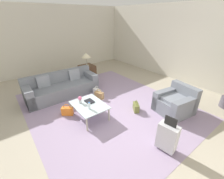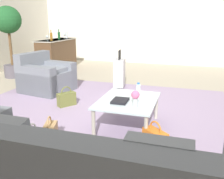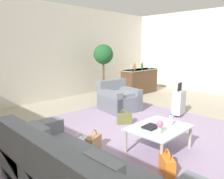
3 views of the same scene
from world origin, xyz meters
The scene contains 20 objects.
ground_plane centered at (0.00, 0.00, 0.00)m, with size 12.00×12.00×0.00m, color #A89E89.
wall_back centered at (0.00, 4.06, 1.55)m, with size 10.24×0.12×3.10m, color beige.
area_rug centered at (-0.60, 0.20, 0.00)m, with size 5.20×4.40×0.01m, color #9984A3.
armchair centered at (0.91, 1.67, 0.29)m, with size 1.02×1.06×0.81m.
coffee_table centered at (-0.40, -0.50, 0.37)m, with size 1.00×0.78×0.42m.
water_bottle centered at (-0.20, -0.60, 0.51)m, with size 0.06×0.06×0.20m.
coffee_table_book centered at (-0.52, -0.42, 0.44)m, with size 0.27×0.20×0.03m, color black.
flower_vase centered at (-0.62, -0.65, 0.54)m, with size 0.11×0.11×0.21m.
bar_console centered at (3.10, 2.60, 0.47)m, with size 1.58×0.57×0.91m.
wine_glass_leftmost centered at (2.56, 2.57, 1.02)m, with size 0.08×0.08×0.15m.
wine_glass_left_of_centre centered at (3.64, 2.61, 1.02)m, with size 0.08×0.08×0.15m.
wine_bottle_amber centered at (2.65, 2.49, 1.03)m, with size 0.07×0.07×0.30m.
wine_bottle_green centered at (3.08, 2.49, 1.03)m, with size 0.07×0.07×0.30m.
wine_bottle_clear centered at (3.57, 2.49, 1.03)m, with size 0.07×0.07×0.30m.
suitcase_silver centered at (1.60, 0.20, 0.36)m, with size 0.43×0.28×0.85m.
handbag_tan centered at (-1.14, 0.31, 0.13)m, with size 0.35×0.23×0.36m.
handbag_orange centered at (-0.90, -0.96, 0.13)m, with size 0.31×0.33×0.36m.
handbag_white centered at (-1.40, 0.38, 0.13)m, with size 0.33×0.17×0.36m.
handbag_olive centered at (0.17, 0.77, 0.13)m, with size 0.34×0.30×0.36m.
potted_ficus centered at (1.80, 3.20, 1.25)m, with size 0.68×0.68×1.82m.
Camera 3 is at (-3.39, -2.36, 1.73)m, focal length 35.00 mm.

